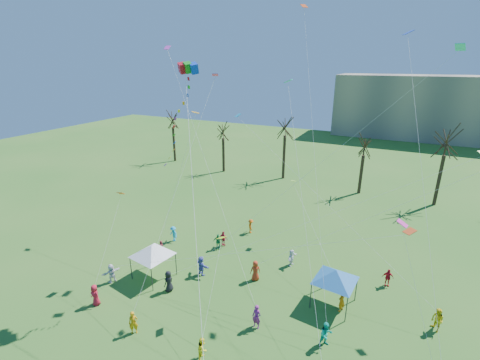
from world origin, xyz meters
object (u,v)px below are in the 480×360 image
at_px(big_box_kite, 180,126).
at_px(canopy_tent_blue, 336,275).
at_px(canopy_tent_white, 152,250).
at_px(distant_building, 469,109).

bearing_deg(big_box_kite, canopy_tent_blue, 11.94).
bearing_deg(canopy_tent_blue, canopy_tent_white, -167.43).
distance_m(canopy_tent_white, canopy_tent_blue, 15.31).
xyz_separation_m(canopy_tent_white, canopy_tent_blue, (14.94, 3.33, -0.00)).
height_order(distant_building, canopy_tent_blue, distant_building).
bearing_deg(canopy_tent_white, big_box_kite, 14.93).
xyz_separation_m(distant_building, canopy_tent_blue, (-16.40, -72.24, -4.84)).
xyz_separation_m(distant_building, canopy_tent_white, (-31.34, -75.57, -4.83)).
bearing_deg(big_box_kite, distant_building, 69.31).
height_order(distant_building, big_box_kite, big_box_kite).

